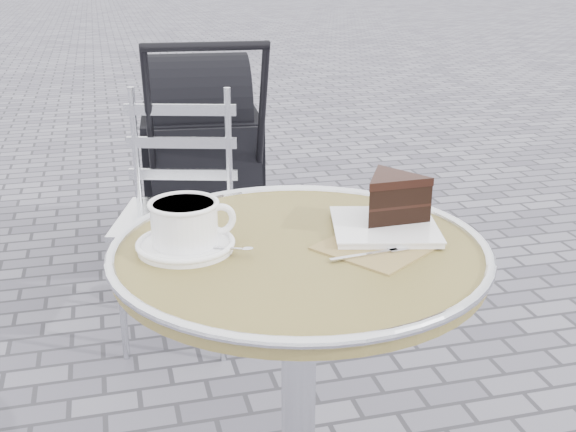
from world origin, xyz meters
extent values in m
cylinder|color=silver|center=(0.00, 0.00, 0.36)|extent=(0.07, 0.07, 0.67)
cylinder|color=#9D8755|center=(0.00, 0.00, 0.71)|extent=(0.70, 0.70, 0.03)
torus|color=silver|center=(0.00, 0.00, 0.73)|extent=(0.72, 0.72, 0.02)
cylinder|color=white|center=(-0.21, 0.04, 0.74)|extent=(0.18, 0.18, 0.01)
cylinder|color=white|center=(-0.21, 0.04, 0.78)|extent=(0.13, 0.13, 0.08)
torus|color=white|center=(-0.14, 0.05, 0.78)|extent=(0.06, 0.02, 0.06)
cylinder|color=beige|center=(-0.21, 0.04, 0.82)|extent=(0.11, 0.11, 0.01)
cube|color=#8D724D|center=(0.14, -0.04, 0.73)|extent=(0.25, 0.25, 0.00)
cube|color=white|center=(0.19, 0.04, 0.74)|extent=(0.24, 0.24, 0.01)
cylinder|color=silver|center=(-0.33, 0.91, 0.21)|extent=(0.02, 0.02, 0.42)
cylinder|color=silver|center=(-0.03, 0.82, 0.21)|extent=(0.02, 0.02, 0.42)
cylinder|color=silver|center=(-0.24, 1.21, 0.21)|extent=(0.02, 0.02, 0.42)
cylinder|color=silver|center=(0.06, 1.12, 0.21)|extent=(0.02, 0.02, 0.42)
cube|color=silver|center=(-0.14, 1.01, 0.43)|extent=(0.46, 0.46, 0.02)
cube|color=black|center=(0.03, 1.57, 0.46)|extent=(0.46, 0.67, 0.38)
cylinder|color=black|center=(-0.01, 1.06, 0.97)|extent=(0.40, 0.07, 0.03)
cylinder|color=black|center=(-0.19, 1.31, 0.09)|extent=(0.05, 0.17, 0.17)
cylinder|color=black|center=(0.21, 1.27, 0.09)|extent=(0.05, 0.17, 0.17)
cylinder|color=black|center=(-0.14, 1.87, 0.13)|extent=(0.06, 0.27, 0.27)
cylinder|color=black|center=(0.26, 1.84, 0.13)|extent=(0.06, 0.27, 0.27)
camera|label=1|loc=(-0.33, -1.21, 1.26)|focal=45.00mm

